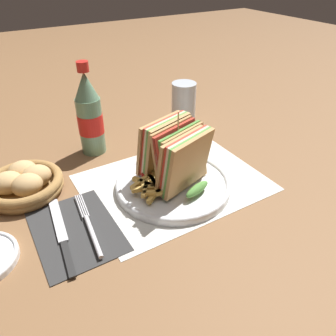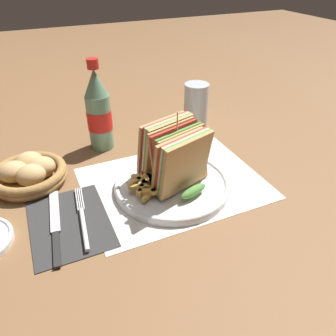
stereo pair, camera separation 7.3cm
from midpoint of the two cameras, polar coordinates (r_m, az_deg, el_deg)
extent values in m
plane|color=brown|center=(0.74, -1.24, -3.27)|extent=(4.00, 4.00, 0.00)
cube|color=silver|center=(0.75, -1.90, -2.65)|extent=(0.40, 0.30, 0.00)
cylinder|color=white|center=(0.73, -2.04, -2.98)|extent=(0.26, 0.26, 0.01)
torus|color=white|center=(0.73, -2.05, -2.54)|extent=(0.26, 0.26, 0.01)
cube|color=tan|center=(0.66, 0.82, 0.62)|extent=(0.13, 0.06, 0.12)
cube|color=#518E3D|center=(0.67, 0.31, 0.78)|extent=(0.13, 0.06, 0.12)
cube|color=beige|center=(0.67, -0.19, 0.93)|extent=(0.13, 0.06, 0.12)
cube|color=red|center=(0.68, -0.69, 1.09)|extent=(0.13, 0.06, 0.12)
cube|color=tan|center=(0.68, -1.17, 1.23)|extent=(0.13, 0.06, 0.12)
ellipsoid|color=#518E3D|center=(0.68, 2.05, -3.80)|extent=(0.07, 0.04, 0.02)
cube|color=tan|center=(0.68, 0.12, 1.39)|extent=(0.13, 0.06, 0.12)
cube|color=#518E3D|center=(0.69, -0.37, 1.71)|extent=(0.13, 0.06, 0.12)
cube|color=beige|center=(0.69, -0.85, 2.03)|extent=(0.13, 0.06, 0.12)
cube|color=red|center=(0.70, -1.33, 2.34)|extent=(0.13, 0.06, 0.12)
cube|color=tan|center=(0.70, -1.80, 2.65)|extent=(0.13, 0.06, 0.12)
ellipsoid|color=#518E3D|center=(0.71, 0.14, -1.97)|extent=(0.07, 0.04, 0.02)
cube|color=tan|center=(0.73, -2.82, 3.86)|extent=(0.13, 0.06, 0.12)
cube|color=#518E3D|center=(0.73, -3.26, 3.97)|extent=(0.13, 0.06, 0.12)
cube|color=beige|center=(0.74, -3.69, 4.09)|extent=(0.13, 0.06, 0.12)
cube|color=red|center=(0.74, -4.12, 4.21)|extent=(0.13, 0.06, 0.12)
cube|color=tan|center=(0.75, -4.54, 4.32)|extent=(0.13, 0.06, 0.12)
ellipsoid|color=#518E3D|center=(0.74, -1.60, -0.28)|extent=(0.07, 0.04, 0.02)
cylinder|color=tan|center=(0.69, -1.46, 3.70)|extent=(0.00, 0.00, 0.16)
cube|color=gold|center=(0.69, -5.24, -4.00)|extent=(0.04, 0.05, 0.01)
cube|color=gold|center=(0.70, -5.32, -3.35)|extent=(0.06, 0.05, 0.01)
cube|color=gold|center=(0.70, -6.13, -3.47)|extent=(0.06, 0.04, 0.01)
cube|color=gold|center=(0.71, -5.97, -2.75)|extent=(0.05, 0.02, 0.01)
cube|color=gold|center=(0.68, -5.20, -4.44)|extent=(0.06, 0.05, 0.01)
cube|color=gold|center=(0.69, -5.19, -2.90)|extent=(0.06, 0.03, 0.01)
cube|color=gold|center=(0.68, -6.97, -3.57)|extent=(0.04, 0.05, 0.01)
cube|color=gold|center=(0.70, -7.27, -2.67)|extent=(0.03, 0.05, 0.01)
cube|color=gold|center=(0.68, -6.73, -3.65)|extent=(0.06, 0.03, 0.01)
cube|color=gold|center=(0.67, -4.81, -4.37)|extent=(0.06, 0.04, 0.01)
cube|color=gold|center=(0.70, -4.32, -2.17)|extent=(0.01, 0.07, 0.01)
cube|color=gold|center=(0.72, -4.43, -1.20)|extent=(0.03, 0.05, 0.01)
cube|color=gold|center=(0.69, -5.27, -3.12)|extent=(0.03, 0.06, 0.01)
cube|color=gold|center=(0.70, -7.86, -2.59)|extent=(0.05, 0.03, 0.01)
cube|color=gold|center=(0.69, -5.38, -2.88)|extent=(0.01, 0.06, 0.01)
cube|color=gold|center=(0.69, -5.36, -2.77)|extent=(0.02, 0.05, 0.01)
ellipsoid|color=maroon|center=(0.74, -5.93, -1.04)|extent=(0.04, 0.04, 0.02)
cube|color=#2D2D2D|center=(0.67, -18.91, -10.34)|extent=(0.15, 0.20, 0.00)
cylinder|color=silver|center=(0.64, -16.22, -11.40)|extent=(0.02, 0.11, 0.01)
cylinder|color=silver|center=(0.71, -18.17, -6.47)|extent=(0.01, 0.08, 0.00)
cylinder|color=silver|center=(0.71, -17.85, -6.39)|extent=(0.01, 0.08, 0.00)
cylinder|color=silver|center=(0.71, -17.53, -6.32)|extent=(0.01, 0.08, 0.00)
cylinder|color=silver|center=(0.71, -17.22, -6.24)|extent=(0.01, 0.08, 0.00)
cube|color=black|center=(0.61, -20.41, -14.70)|extent=(0.02, 0.09, 0.00)
cube|color=silver|center=(0.69, -21.57, -8.45)|extent=(0.03, 0.13, 0.00)
cylinder|color=slate|center=(0.87, -15.63, 7.01)|extent=(0.06, 0.06, 0.15)
cylinder|color=red|center=(0.86, -15.70, 7.44)|extent=(0.06, 0.06, 0.05)
cone|color=slate|center=(0.83, -16.75, 13.55)|extent=(0.06, 0.06, 0.07)
cylinder|color=red|center=(0.81, -17.28, 16.49)|extent=(0.03, 0.03, 0.02)
cylinder|color=silver|center=(0.99, 0.59, 11.01)|extent=(0.07, 0.07, 0.13)
cylinder|color=black|center=(1.00, 0.58, 9.65)|extent=(0.06, 0.06, 0.08)
cylinder|color=olive|center=(0.80, -26.03, -3.51)|extent=(0.15, 0.15, 0.01)
torus|color=olive|center=(0.80, -26.17, -3.03)|extent=(0.17, 0.17, 0.02)
torus|color=olive|center=(0.79, -26.39, -2.33)|extent=(0.17, 0.17, 0.02)
ellipsoid|color=tan|center=(0.78, -24.47, -1.35)|extent=(0.06, 0.05, 0.05)
ellipsoid|color=tan|center=(0.81, -26.42, -0.62)|extent=(0.06, 0.05, 0.05)
ellipsoid|color=tan|center=(0.78, -28.61, -2.37)|extent=(0.06, 0.05, 0.05)
ellipsoid|color=tan|center=(0.76, -25.90, -2.76)|extent=(0.06, 0.05, 0.05)
camera|label=1|loc=(0.04, -92.86, -1.91)|focal=35.00mm
camera|label=2|loc=(0.04, 87.14, 1.91)|focal=35.00mm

